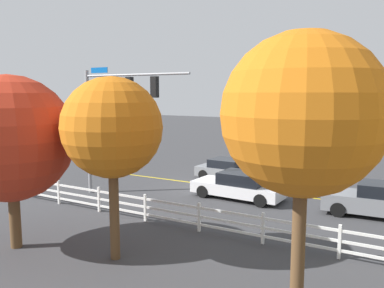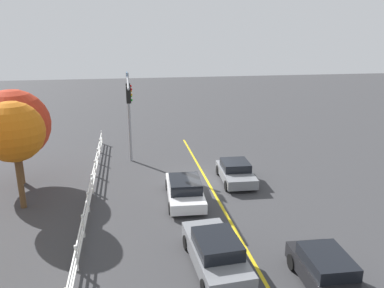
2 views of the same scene
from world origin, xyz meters
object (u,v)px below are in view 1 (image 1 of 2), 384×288
Objects in this scene: car_1 at (240,186)px; tree_1 at (112,128)px; car_2 at (379,201)px; tree_0 at (303,116)px; tree_2 at (10,139)px; car_0 at (229,170)px.

car_1 is 0.81× the size of tree_1.
car_2 is 0.70× the size of tree_0.
tree_2 is at bearing 39.78° from car_2.
tree_2 is (4.35, 9.85, 3.19)m from car_1.
tree_0 is 6.37m from tree_1.
tree_0 reaches higher than tree_2.
tree_0 is at bearing -57.40° from car_0.
tree_2 reaches higher than tree_1.
tree_1 is at bearing -10.90° from tree_0.
tree_2 reaches higher than car_0.
car_0 is 0.85× the size of car_1.
tree_1 is (6.22, -1.20, -0.63)m from tree_0.
car_1 is 12.26m from tree_0.
tree_2 is at bearing -95.70° from car_0.
car_2 is at bearing -95.26° from tree_0.
car_2 is at bearing -137.06° from tree_2.
car_1 is 0.80× the size of tree_2.
tree_0 is at bearing 81.58° from car_2.
car_1 is at bearing -1.13° from car_2.
car_0 is 16.39m from tree_0.
tree_0 is 1.13× the size of tree_1.
tree_2 is at bearing 14.93° from tree_1.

